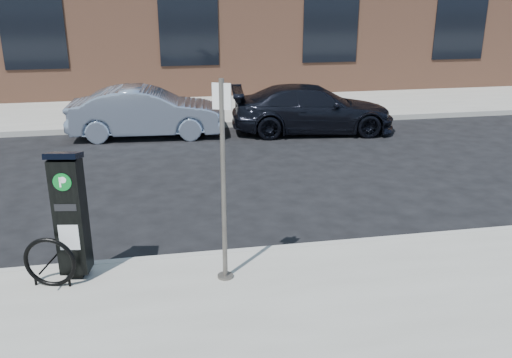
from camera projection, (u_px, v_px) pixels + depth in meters
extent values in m
plane|color=black|center=(251.00, 258.00, 7.98)|extent=(120.00, 120.00, 0.00)
cube|color=gray|center=(188.00, 89.00, 20.94)|extent=(60.00, 12.00, 0.15)
cube|color=#9E9B93|center=(251.00, 254.00, 7.94)|extent=(60.00, 0.12, 0.16)
cube|color=#9E9B93|center=(202.00, 126.00, 15.39)|extent=(60.00, 0.12, 0.16)
cube|color=black|center=(30.00, 14.00, 17.23)|extent=(2.00, 0.06, 3.50)
cube|color=black|center=(188.00, 13.00, 18.10)|extent=(2.00, 0.06, 3.50)
cube|color=black|center=(331.00, 12.00, 18.96)|extent=(2.00, 0.06, 3.50)
cube|color=black|center=(462.00, 11.00, 19.82)|extent=(2.00, 0.06, 3.50)
cube|color=black|center=(78.00, 272.00, 7.18)|extent=(0.21, 0.21, 0.09)
cube|color=black|center=(71.00, 216.00, 6.91)|extent=(0.41, 0.37, 1.54)
cube|color=black|center=(63.00, 155.00, 6.64)|extent=(0.45, 0.41, 0.14)
cylinder|color=#085F1E|center=(62.00, 182.00, 6.58)|extent=(0.23, 0.05, 0.23)
cube|color=white|center=(62.00, 182.00, 6.58)|extent=(0.08, 0.02, 0.13)
cube|color=silver|center=(69.00, 238.00, 6.83)|extent=(0.25, 0.05, 0.34)
cube|color=black|center=(65.00, 208.00, 6.70)|extent=(0.27, 0.05, 0.09)
cylinder|color=#4B4742|center=(225.00, 276.00, 7.15)|extent=(0.21, 0.21, 0.03)
cylinder|color=#4B4742|center=(223.00, 184.00, 6.72)|extent=(0.06, 0.06, 2.62)
cube|color=silver|center=(222.00, 96.00, 6.36)|extent=(0.22, 0.12, 0.31)
torus|color=black|center=(50.00, 262.00, 6.84)|extent=(0.67, 0.22, 0.68)
cylinder|color=black|center=(36.00, 280.00, 6.94)|extent=(0.03, 0.03, 0.13)
cylinder|color=black|center=(69.00, 282.00, 6.91)|extent=(0.03, 0.03, 0.13)
imported|color=#94A3BD|center=(146.00, 112.00, 14.36)|extent=(4.10, 1.65, 1.32)
imported|color=black|center=(312.00, 109.00, 14.82)|extent=(4.60, 2.28, 1.28)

